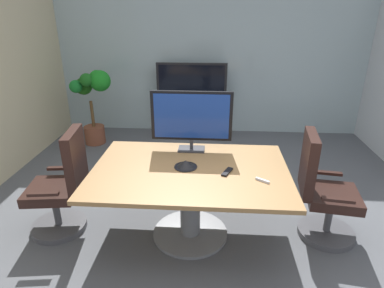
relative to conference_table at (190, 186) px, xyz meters
The scene contains 11 objects.
ground_plane 0.58m from the conference_table, 15.41° to the left, with size 7.22×7.22×0.00m, color #515459.
wall_back_glass_partition 3.25m from the conference_table, 87.77° to the left, with size 5.48×0.10×2.79m, color #9EB2B7.
conference_table is the anchor object (origin of this frame).
office_chair_left 1.30m from the conference_table, behind, with size 0.62×0.60×1.09m.
office_chair_right 1.30m from the conference_table, ahead, with size 0.62×0.60×1.09m.
tv_monitor 0.71m from the conference_table, 92.47° to the left, with size 0.84×0.18×0.64m.
wall_display_unit 2.80m from the conference_table, 93.82° to the left, with size 1.20×0.36×1.31m.
potted_plant 2.97m from the conference_table, 127.16° to the left, with size 0.66×0.56×1.25m.
conference_phone 0.23m from the conference_table, 142.01° to the left, with size 0.22×0.22×0.07m.
remote_control 0.40m from the conference_table, ahead, with size 0.05×0.17×0.02m, color black.
whiteboard_marker 0.71m from the conference_table, 16.45° to the right, with size 0.13×0.02×0.02m, color silver.
Camera 1 is at (0.09, -2.75, 2.16)m, focal length 30.29 mm.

